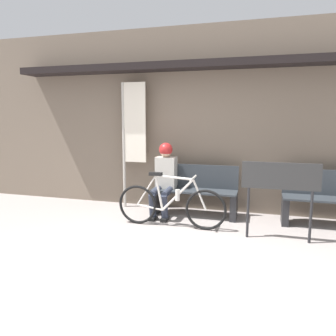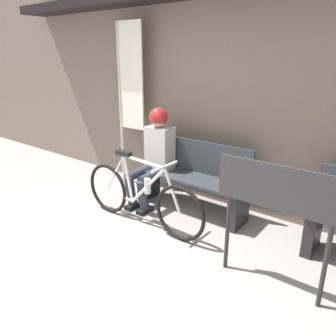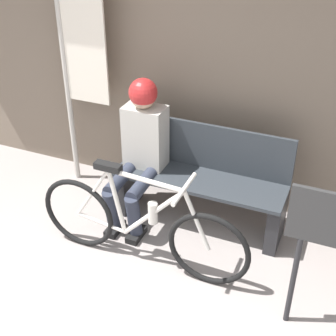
{
  "view_description": "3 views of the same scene",
  "coord_description": "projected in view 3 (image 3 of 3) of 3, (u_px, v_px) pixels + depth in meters",
  "views": [
    {
      "loc": [
        1.07,
        -3.24,
        1.65
      ],
      "look_at": [
        -0.31,
        1.58,
        0.87
      ],
      "focal_mm": 35.0,
      "sensor_mm": 36.0,
      "label": 1
    },
    {
      "loc": [
        2.06,
        -1.08,
        1.84
      ],
      "look_at": [
        -0.17,
        1.81,
        0.57
      ],
      "focal_mm": 35.0,
      "sensor_mm": 36.0,
      "label": 2
    },
    {
      "loc": [
        1.05,
        -1.05,
        2.5
      ],
      "look_at": [
        -0.11,
        1.66,
        0.71
      ],
      "focal_mm": 50.0,
      "sensor_mm": 36.0,
      "label": 3
    }
  ],
  "objects": [
    {
      "name": "storefront_wall",
      "position": [
        225.0,
        13.0,
        3.58
      ],
      "size": [
        12.0,
        0.56,
        3.2
      ],
      "color": "#756656",
      "rests_on": "ground_plane"
    },
    {
      "name": "person_seated",
      "position": [
        140.0,
        143.0,
        3.8
      ],
      "size": [
        0.34,
        0.65,
        1.23
      ],
      "color": "#2D3342",
      "rests_on": "ground_plane"
    },
    {
      "name": "park_bench_near",
      "position": [
        201.0,
        182.0,
        3.88
      ],
      "size": [
        1.42,
        0.42,
        0.85
      ],
      "color": "#2D3338",
      "rests_on": "ground_plane"
    },
    {
      "name": "banner_pole",
      "position": [
        77.0,
        38.0,
        3.89
      ],
      "size": [
        0.45,
        0.05,
        2.25
      ],
      "color": "#B7B2A8",
      "rests_on": "ground_plane"
    },
    {
      "name": "bicycle",
      "position": [
        140.0,
        226.0,
        3.44
      ],
      "size": [
        1.68,
        0.4,
        0.83
      ],
      "color": "black",
      "rests_on": "ground_plane"
    }
  ]
}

